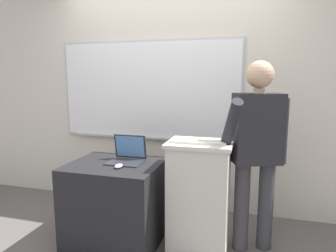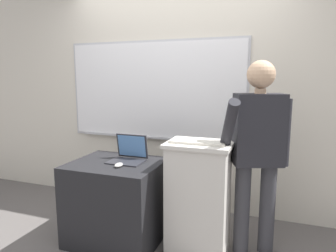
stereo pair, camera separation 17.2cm
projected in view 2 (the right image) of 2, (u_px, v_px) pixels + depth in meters
back_wall at (177, 82)px, 3.38m from camera, size 6.40×0.17×2.90m
lectern_podium at (199, 197)px, 2.55m from camera, size 0.54×0.42×0.96m
side_desk at (117, 201)px, 2.75m from camera, size 0.80×0.67×0.74m
person_presenter at (258, 146)px, 2.45m from camera, size 0.57×0.63×1.63m
laptop at (129, 153)px, 2.75m from camera, size 0.31×0.27×0.24m
wireless_keyboard at (197, 142)px, 2.42m from camera, size 0.46×0.14×0.02m
computer_mouse_by_laptop at (119, 165)px, 2.55m from camera, size 0.06×0.10×0.03m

